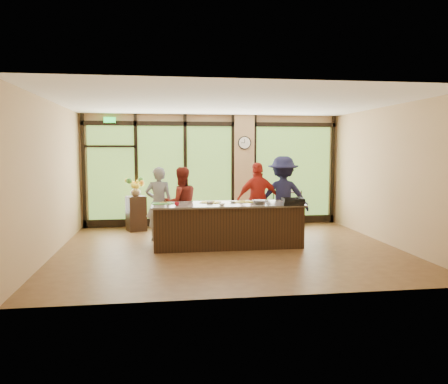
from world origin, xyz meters
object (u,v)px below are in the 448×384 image
object	(u,v)px
cook_right	(283,197)
roasting_pan	(293,203)
cook_left	(159,204)
flower_stand	(136,213)
island_base	(227,226)
bar_cart	(287,203)

from	to	relation	value
cook_right	roasting_pan	world-z (taller)	cook_right
cook_left	roasting_pan	bearing A→B (deg)	158.29
cook_left	flower_stand	bearing A→B (deg)	-62.09
island_base	flower_stand	distance (m)	2.94
island_base	cook_right	size ratio (longest dim) A/B	1.62
cook_left	roasting_pan	world-z (taller)	cook_left
roasting_pan	bar_cart	xyz separation A→B (m)	(0.73, 2.91, -0.34)
roasting_pan	flower_stand	size ratio (longest dim) A/B	0.48
cook_right	flower_stand	size ratio (longest dim) A/B	2.16
flower_stand	roasting_pan	bearing A→B (deg)	-57.09
cook_right	cook_left	bearing A→B (deg)	11.02
island_base	roasting_pan	world-z (taller)	roasting_pan
cook_left	flower_stand	xyz separation A→B (m)	(-0.59, 1.29, -0.40)
island_base	cook_left	size ratio (longest dim) A/B	1.84
cook_right	flower_stand	xyz separation A→B (m)	(-3.49, 1.28, -0.51)
island_base	bar_cart	world-z (taller)	bar_cart
island_base	cook_left	world-z (taller)	cook_left
cook_right	roasting_pan	size ratio (longest dim) A/B	4.50
island_base	cook_left	bearing A→B (deg)	150.42
island_base	roasting_pan	distance (m)	1.47
cook_right	bar_cart	xyz separation A→B (m)	(0.58, 1.62, -0.34)
roasting_pan	flower_stand	world-z (taller)	roasting_pan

